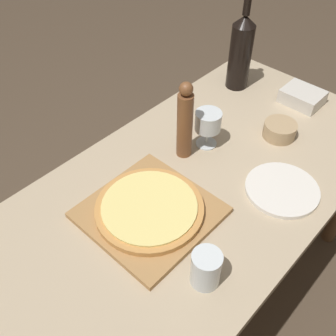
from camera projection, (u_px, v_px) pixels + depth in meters
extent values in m
plane|color=#4C3D2D|center=(189.00, 292.00, 1.75)|extent=(12.00, 12.00, 0.00)
cube|color=tan|center=(197.00, 185.00, 1.26)|extent=(0.75, 1.51, 0.03)
cylinder|color=brown|center=(232.00, 129.00, 2.02)|extent=(0.06, 0.06, 0.69)
cube|color=#A87A47|center=(150.00, 212.00, 1.14)|extent=(0.35, 0.35, 0.02)
cylinder|color=#C68947|center=(149.00, 209.00, 1.13)|extent=(0.32, 0.32, 0.02)
cylinder|color=#EAD67A|center=(149.00, 206.00, 1.12)|extent=(0.28, 0.28, 0.01)
cylinder|color=black|center=(240.00, 57.00, 1.55)|extent=(0.09, 0.09, 0.26)
cone|color=black|center=(245.00, 20.00, 1.44)|extent=(0.09, 0.09, 0.04)
cylinder|color=black|center=(247.00, 6.00, 1.40)|extent=(0.03, 0.03, 0.06)
cylinder|color=brown|center=(185.00, 126.00, 1.26)|extent=(0.05, 0.05, 0.24)
sphere|color=brown|center=(186.00, 89.00, 1.16)|extent=(0.04, 0.04, 0.04)
cylinder|color=silver|center=(206.00, 143.00, 1.37)|extent=(0.07, 0.07, 0.00)
cylinder|color=silver|center=(207.00, 136.00, 1.35)|extent=(0.01, 0.01, 0.06)
cylinder|color=silver|center=(208.00, 121.00, 1.30)|extent=(0.09, 0.09, 0.07)
cylinder|color=tan|center=(280.00, 130.00, 1.39)|extent=(0.11, 0.11, 0.05)
cylinder|color=silver|center=(206.00, 269.00, 0.96)|extent=(0.08, 0.08, 0.11)
cylinder|color=silver|center=(282.00, 189.00, 1.21)|extent=(0.23, 0.23, 0.01)
cube|color=beige|center=(302.00, 97.00, 1.53)|extent=(0.15, 0.12, 0.05)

